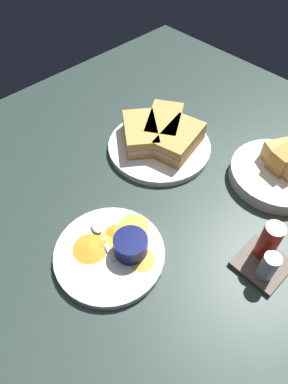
# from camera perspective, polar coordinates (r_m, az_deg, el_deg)

# --- Properties ---
(ground_plane) EXTENTS (1.10, 1.10, 0.03)m
(ground_plane) POSITION_cam_1_polar(r_m,az_deg,el_deg) (0.79, 4.79, 1.88)
(ground_plane) COLOR #283833
(plate_sandwich_main) EXTENTS (0.25, 0.25, 0.02)m
(plate_sandwich_main) POSITION_cam_1_polar(r_m,az_deg,el_deg) (0.83, 2.62, 7.74)
(plate_sandwich_main) COLOR silver
(plate_sandwich_main) RESTS_ON ground_plane
(sandwich_half_near) EXTENTS (0.15, 0.10, 0.05)m
(sandwich_half_near) POSITION_cam_1_polar(r_m,az_deg,el_deg) (0.81, 6.04, 8.78)
(sandwich_half_near) COLOR tan
(sandwich_half_near) RESTS_ON plate_sandwich_main
(sandwich_half_far) EXTENTS (0.15, 0.13, 0.05)m
(sandwich_half_far) POSITION_cam_1_polar(r_m,az_deg,el_deg) (0.85, 3.45, 11.44)
(sandwich_half_far) COLOR tan
(sandwich_half_far) RESTS_ON plate_sandwich_main
(sandwich_half_extra) EXTENTS (0.14, 0.15, 0.05)m
(sandwich_half_extra) POSITION_cam_1_polar(r_m,az_deg,el_deg) (0.82, -0.59, 9.97)
(sandwich_half_extra) COLOR tan
(sandwich_half_extra) RESTS_ON plate_sandwich_main
(ramekin_dark_sauce) EXTENTS (0.06, 0.06, 0.04)m
(ramekin_dark_sauce) POSITION_cam_1_polar(r_m,az_deg,el_deg) (0.83, -0.97, 10.30)
(ramekin_dark_sauce) COLOR #0C144C
(ramekin_dark_sauce) RESTS_ON plate_sandwich_main
(spoon_by_dark_ramekin) EXTENTS (0.06, 0.09, 0.01)m
(spoon_by_dark_ramekin) POSITION_cam_1_polar(r_m,az_deg,el_deg) (0.83, 2.54, 8.72)
(spoon_by_dark_ramekin) COLOR silver
(spoon_by_dark_ramekin) RESTS_ON plate_sandwich_main
(plate_chips_companion) EXTENTS (0.21, 0.21, 0.02)m
(plate_chips_companion) POSITION_cam_1_polar(r_m,az_deg,el_deg) (0.65, -5.89, -10.48)
(plate_chips_companion) COLOR silver
(plate_chips_companion) RESTS_ON ground_plane
(ramekin_light_gravy) EXTENTS (0.06, 0.06, 0.04)m
(ramekin_light_gravy) POSITION_cam_1_polar(r_m,az_deg,el_deg) (0.62, -2.29, -9.00)
(ramekin_light_gravy) COLOR #0C144C
(ramekin_light_gravy) RESTS_ON plate_chips_companion
(spoon_by_gravy_ramekin) EXTENTS (0.04, 0.10, 0.01)m
(spoon_by_gravy_ramekin) POSITION_cam_1_polar(r_m,az_deg,el_deg) (0.66, -7.53, -6.86)
(spoon_by_gravy_ramekin) COLOR silver
(spoon_by_gravy_ramekin) RESTS_ON plate_chips_companion
(plantain_chip_scatter) EXTENTS (0.17, 0.15, 0.01)m
(plantain_chip_scatter) POSITION_cam_1_polar(r_m,az_deg,el_deg) (0.65, -4.85, -8.36)
(plantain_chip_scatter) COLOR gold
(plantain_chip_scatter) RESTS_ON plate_chips_companion
(bread_basket_rear) EXTENTS (0.21, 0.21, 0.08)m
(bread_basket_rear) POSITION_cam_1_polar(r_m,az_deg,el_deg) (0.81, 21.82, 3.30)
(bread_basket_rear) COLOR silver
(bread_basket_rear) RESTS_ON ground_plane
(condiment_caddy) EXTENTS (0.09, 0.09, 0.10)m
(condiment_caddy) POSITION_cam_1_polar(r_m,az_deg,el_deg) (0.66, 20.16, -9.91)
(condiment_caddy) COLOR brown
(condiment_caddy) RESTS_ON ground_plane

